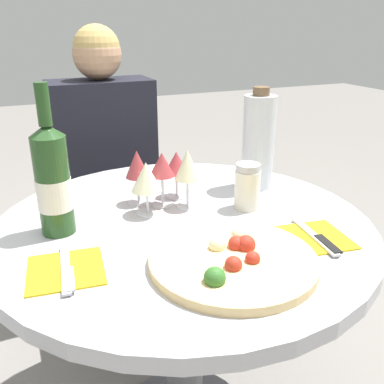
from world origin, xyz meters
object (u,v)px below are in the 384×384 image
Objects in this scene: dining_table at (183,267)px; chair_behind_diner at (106,206)px; wine_bottle at (53,181)px; tall_carafe at (258,141)px; seated_diner at (112,198)px; pizza_large at (233,259)px.

chair_behind_diner reaches higher than dining_table.
wine_bottle reaches higher than chair_behind_diner.
dining_table is 3.18× the size of tall_carafe.
seated_diner is 0.71m from tall_carafe.
wine_bottle is at bearing 136.26° from pizza_large.
dining_table is 0.40m from wine_bottle.
tall_carafe is (0.59, 0.07, 0.01)m from wine_bottle.
wine_bottle is (-0.26, -0.61, 0.32)m from seated_diner.
dining_table is 0.28m from pizza_large.
chair_behind_diner is 2.88× the size of tall_carafe.
chair_behind_diner is at bearing 92.59° from pizza_large.
chair_behind_diner is (-0.03, 0.81, -0.14)m from dining_table.
tall_carafe is at bearing 52.80° from pizza_large.
dining_table is at bearing 92.17° from chair_behind_diner.
wine_bottle is at bearing 70.51° from chair_behind_diner.
chair_behind_diner is 0.85m from tall_carafe.
wine_bottle reaches higher than tall_carafe.
pizza_large reaches higher than dining_table.
wine_bottle is (-0.26, -0.74, 0.41)m from chair_behind_diner.
chair_behind_diner is at bearing 70.51° from wine_bottle.
dining_table is at bearing 92.60° from seated_diner.
seated_diner reaches higher than pizza_large.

